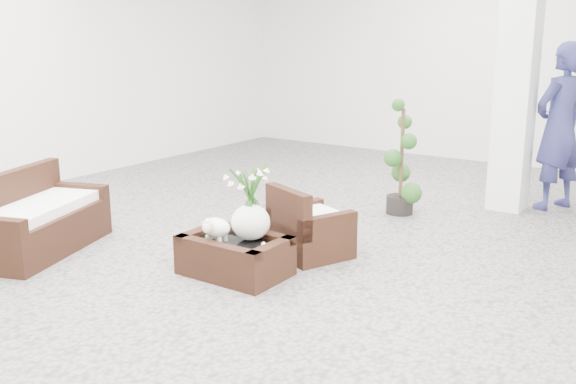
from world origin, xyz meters
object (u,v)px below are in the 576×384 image
Objects in this scene: coffee_table at (235,257)px; loveseat at (38,213)px; armchair at (311,221)px; topiary at (402,158)px.

coffee_table is 2.05m from loveseat.
armchair is 2.62m from loveseat.
coffee_table is at bearing -97.00° from topiary.
topiary is at bearing -54.60° from loveseat.
topiary is (0.32, 2.64, 0.50)m from coffee_table.
coffee_table is at bearing 93.72° from armchair.
armchair is 0.47× the size of loveseat.
loveseat reaches higher than coffee_table.
topiary is (2.28, 3.22, 0.27)m from loveseat.
coffee_table is 2.71m from topiary.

